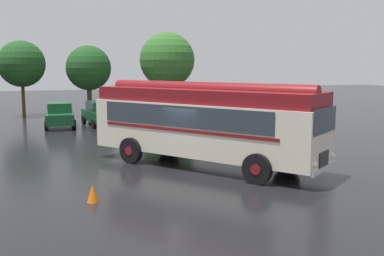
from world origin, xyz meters
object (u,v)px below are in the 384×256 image
object	(u,v)px
car_mid_left	(101,113)
traffic_cone	(93,193)
car_near_left	(60,115)
vintage_bus	(204,121)
car_mid_right	(142,111)
car_far_right	(177,110)

from	to	relation	value
car_mid_left	traffic_cone	world-z (taller)	car_mid_left
car_near_left	traffic_cone	bearing A→B (deg)	-90.24
vintage_bus	car_mid_right	world-z (taller)	vintage_bus
vintage_bus	car_mid_right	xyz separation A→B (m)	(0.81, 14.59, -1.05)
car_mid_right	car_far_right	xyz separation A→B (m)	(2.64, 0.04, 0.00)
car_mid_left	car_near_left	bearing A→B (deg)	179.20
car_near_left	traffic_cone	distance (m)	17.69
vintage_bus	car_mid_left	xyz separation A→B (m)	(-2.20, 14.20, -1.05)
car_far_right	car_mid_right	bearing A→B (deg)	-179.16
car_near_left	traffic_cone	size ratio (longest dim) A/B	7.77
car_mid_right	car_far_right	size ratio (longest dim) A/B	1.00
car_near_left	car_mid_right	xyz separation A→B (m)	(5.75, 0.35, 0.00)
car_mid_left	car_mid_right	world-z (taller)	same
car_near_left	car_mid_right	bearing A→B (deg)	3.52
vintage_bus	car_near_left	xyz separation A→B (m)	(-4.93, 14.23, -1.05)
car_mid_right	vintage_bus	bearing A→B (deg)	-93.19
car_near_left	car_mid_left	world-z (taller)	same
car_mid_left	traffic_cone	bearing A→B (deg)	-99.04
traffic_cone	car_near_left	bearing A→B (deg)	89.76
car_near_left	car_mid_right	world-z (taller)	same
car_mid_left	car_far_right	xyz separation A→B (m)	(5.66, 0.43, 0.00)
vintage_bus	car_far_right	distance (m)	15.07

